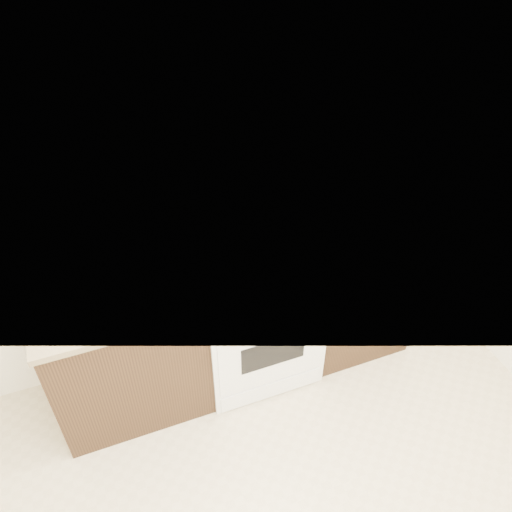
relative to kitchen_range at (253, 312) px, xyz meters
name	(u,v)px	position (x,y,z in m)	size (l,w,h in m)	color
room_shell	(316,374)	(-0.35, -1.42, 1.21)	(4.10, 3.60, 2.75)	#EEE9CE
counter_left	(127,349)	(-0.83, 0.01, -0.03)	(0.93, 0.67, 0.92)	black
counter_right	(350,287)	(0.73, 0.01, -0.03)	(0.73, 0.67, 0.92)	black
kitchen_range	(253,312)	(0.00, 0.00, 0.00)	(0.78, 0.73, 1.22)	white
mixing_bowl	(276,232)	(0.19, 0.10, 0.53)	(0.39, 0.39, 0.19)	silver
roasting_pan	(225,288)	(-0.26, -0.25, 0.50)	(0.33, 0.24, 0.11)	black
baking_sheet	(237,231)	(0.00, 0.28, 0.47)	(0.37, 0.26, 0.06)	black
wooden_spoon	(256,271)	(-0.03, -0.13, 0.46)	(0.06, 0.27, 0.04)	tan
blue_ladle	(289,254)	(0.20, -0.07, 0.48)	(0.22, 0.19, 0.09)	#A0E8EF
spice_jars	(81,279)	(-0.98, 0.14, 0.49)	(0.40, 0.24, 0.13)	#BFB28C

